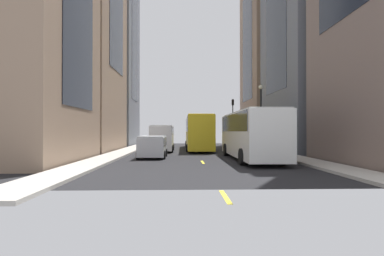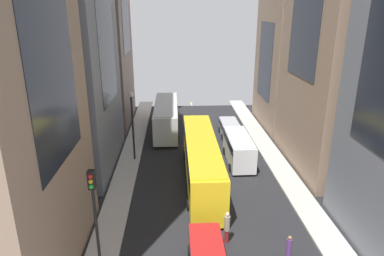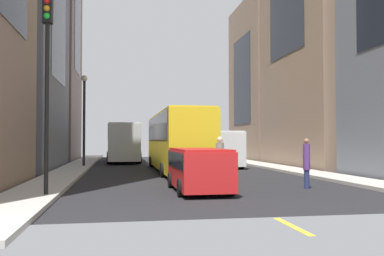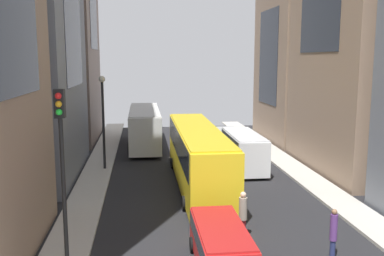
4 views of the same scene
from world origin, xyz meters
name	(u,v)px [view 2 (image 2 of 4)]	position (x,y,z in m)	size (l,w,h in m)	color
ground_plane	(203,162)	(0.00, 0.00, 0.00)	(39.65, 39.65, 0.00)	black
sidewalk_west	(129,163)	(-6.84, 0.00, 0.07)	(1.96, 44.00, 0.15)	#B2ADA3
sidewalk_east	(275,160)	(6.84, 0.00, 0.07)	(1.96, 44.00, 0.15)	#B2ADA3
lane_stripe_1	(216,230)	(0.00, -10.50, 0.01)	(0.16, 2.00, 0.01)	yellow
lane_stripe_2	(203,162)	(0.00, 0.00, 0.01)	(0.16, 2.00, 0.01)	yellow
lane_stripe_3	(196,126)	(0.00, 10.50, 0.01)	(0.16, 2.00, 0.01)	yellow
lane_stripe_4	(191,104)	(0.00, 21.00, 0.01)	(0.16, 2.00, 0.01)	yellow
building_west_1	(64,13)	(-11.13, 0.05, 13.23)	(6.28, 11.89, 26.47)	slate
building_east_2	(304,61)	(12.61, 10.40, 7.85)	(9.27, 10.25, 15.70)	#937760
city_bus_white	(166,115)	(-3.50, 8.80, 2.01)	(2.80, 11.06, 3.35)	silver
streetcar_yellow	(201,157)	(-0.40, -3.60, 2.12)	(2.70, 14.08, 3.59)	yellow
delivery_van_white	(239,147)	(3.30, -0.19, 1.52)	(2.25, 6.10, 2.58)	white
car_silver_1	(230,127)	(3.59, 7.01, 0.98)	(2.08, 4.02, 1.66)	#B7BABF
pedestrian_crossing_mid	(289,250)	(3.55, -14.04, 1.09)	(0.28, 0.28, 2.02)	navy
pedestrian_crossing_near	(227,226)	(0.52, -11.74, 1.12)	(0.36, 0.36, 2.10)	maroon
traffic_light_near_corner	(95,212)	(-6.26, -15.36, 4.70)	(0.32, 0.44, 6.62)	black
streetlamp_near	(132,119)	(-6.36, 0.73, 4.13)	(0.44, 0.44, 6.41)	black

